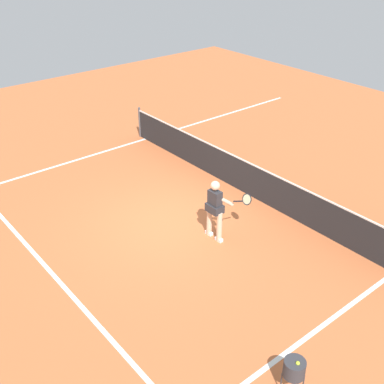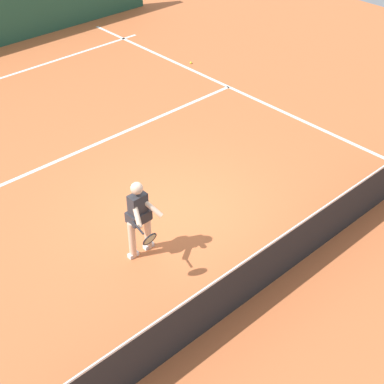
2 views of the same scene
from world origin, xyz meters
name	(u,v)px [view 2 (image 2 of 2)]	position (x,y,z in m)	size (l,w,h in m)	color
ground_plane	(178,213)	(0.00, 0.00, 0.00)	(27.54, 27.54, 0.00)	#C66638
service_line_marking	(85,149)	(0.00, -3.27, 0.00)	(9.56, 0.10, 0.01)	white
sideline_left_marking	(324,131)	(-4.78, 0.00, 0.00)	(0.10, 19.19, 0.01)	white
court_net	(278,258)	(0.00, 2.53, 0.50)	(10.24, 0.08, 1.07)	#4C4C51
tennis_player	(139,217)	(1.27, 0.42, 0.85)	(0.77, 0.92, 1.55)	beige
tennis_ball_near	(191,63)	(-5.07, -5.14, 0.03)	(0.07, 0.07, 0.07)	#D1E533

